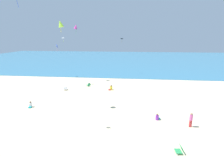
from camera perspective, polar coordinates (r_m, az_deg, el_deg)
ground_plane at (r=25.69m, az=1.17°, el=-5.00°), size 120.00×120.00×0.00m
ocean_water at (r=64.06m, az=4.21°, el=6.44°), size 120.00×60.00×0.05m
beach_chair_near_camera at (r=29.59m, az=-7.76°, el=-2.05°), size 0.83×0.78×0.53m
beach_chair_mid_beach at (r=28.19m, az=-15.14°, el=-3.27°), size 0.69×0.74×0.54m
beach_chair_far_left at (r=14.44m, az=21.63°, el=-21.10°), size 0.64×0.62×0.61m
person_0 at (r=18.02m, az=24.72°, el=-12.08°), size 0.34×0.34×1.41m
person_1 at (r=27.25m, az=-0.37°, el=-3.22°), size 0.71×0.65×0.80m
person_2 at (r=18.57m, az=14.80°, el=-12.36°), size 0.58×0.59×0.68m
person_3 at (r=23.05m, az=-25.41°, el=-7.95°), size 0.39×0.62×0.74m
kite_black at (r=38.60m, az=3.32°, el=13.11°), size 0.67×0.60×1.11m
kite_blue at (r=36.88m, az=-17.81°, el=10.17°), size 0.28×0.86×1.57m
kite_white at (r=30.52m, az=-15.90°, el=12.85°), size 0.46×0.48×0.82m
kite_magenta at (r=32.58m, az=-11.93°, el=16.45°), size 0.87×0.72×1.75m
kite_lime at (r=19.94m, az=-16.72°, el=16.99°), size 0.73×0.60×1.33m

